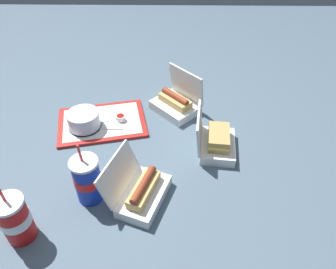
% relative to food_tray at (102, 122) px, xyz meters
% --- Properties ---
extents(ground_plane, '(3.20, 3.20, 0.00)m').
position_rel_food_tray_xyz_m(ground_plane, '(-0.25, 0.17, -0.01)').
color(ground_plane, '#4C6070').
extents(food_tray, '(0.42, 0.33, 0.01)m').
position_rel_food_tray_xyz_m(food_tray, '(0.00, 0.00, 0.00)').
color(food_tray, red).
rests_on(food_tray, ground_plane).
extents(cake_container, '(0.14, 0.14, 0.07)m').
position_rel_food_tray_xyz_m(cake_container, '(0.06, 0.04, 0.04)').
color(cake_container, black).
rests_on(cake_container, food_tray).
extents(ketchup_cup, '(0.04, 0.04, 0.02)m').
position_rel_food_tray_xyz_m(ketchup_cup, '(-0.08, -0.01, 0.02)').
color(ketchup_cup, white).
rests_on(ketchup_cup, food_tray).
extents(napkin_stack, '(0.13, 0.13, 0.00)m').
position_rel_food_tray_xyz_m(napkin_stack, '(-0.00, -0.04, 0.01)').
color(napkin_stack, white).
rests_on(napkin_stack, food_tray).
extents(plastic_fork, '(0.11, 0.01, 0.00)m').
position_rel_food_tray_xyz_m(plastic_fork, '(-0.04, 0.05, 0.01)').
color(plastic_fork, white).
rests_on(plastic_fork, food_tray).
extents(clamshell_hotdog_back, '(0.24, 0.26, 0.16)m').
position_rel_food_tray_xyz_m(clamshell_hotdog_back, '(-0.20, 0.40, 0.03)').
color(clamshell_hotdog_back, white).
rests_on(clamshell_hotdog_back, ground_plane).
extents(clamshell_sandwich_right, '(0.17, 0.20, 0.17)m').
position_rel_food_tray_xyz_m(clamshell_sandwich_right, '(-0.48, 0.16, 0.04)').
color(clamshell_sandwich_right, white).
rests_on(clamshell_sandwich_right, ground_plane).
extents(clamshell_hotdog_left, '(0.25, 0.25, 0.19)m').
position_rel_food_tray_xyz_m(clamshell_hotdog_left, '(-0.32, -0.10, 0.04)').
color(clamshell_hotdog_left, white).
rests_on(clamshell_hotdog_left, ground_plane).
extents(soda_cup_left, '(0.09, 0.09, 0.23)m').
position_rel_food_tray_xyz_m(soda_cup_left, '(0.15, 0.55, 0.08)').
color(soda_cup_left, red).
rests_on(soda_cup_left, ground_plane).
extents(soda_cup_right, '(0.09, 0.09, 0.23)m').
position_rel_food_tray_xyz_m(soda_cup_right, '(-0.03, 0.40, 0.08)').
color(soda_cup_right, '#1938B7').
rests_on(soda_cup_right, ground_plane).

